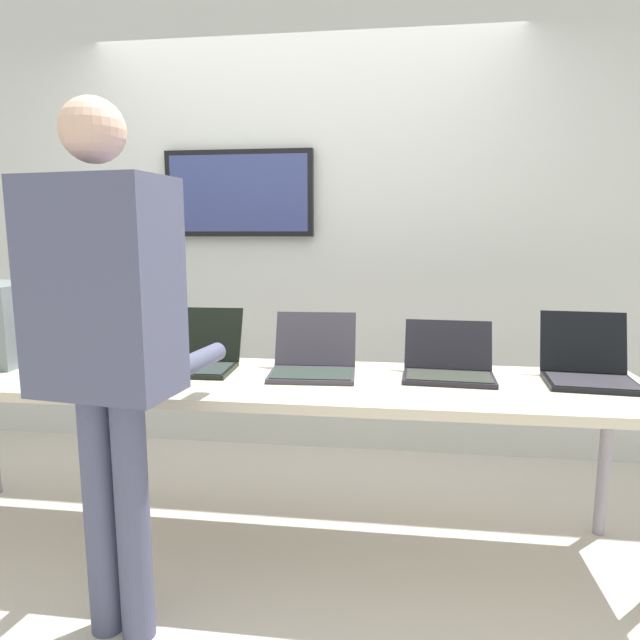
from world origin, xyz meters
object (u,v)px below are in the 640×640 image
(workbench, at_px, (261,388))
(laptop_station_2, at_px, (313,361))
(laptop_station_3, at_px, (448,365))
(laptop_station_4, at_px, (588,367))
(laptop_station_0, at_px, (81,354))
(person, at_px, (107,326))
(laptop_station_1, at_px, (199,356))

(workbench, distance_m, laptop_station_2, 0.26)
(laptop_station_3, relative_size, laptop_station_4, 1.03)
(laptop_station_0, height_order, person, person)
(laptop_station_4, bearing_deg, workbench, -174.76)
(laptop_station_1, height_order, laptop_station_3, laptop_station_1)
(laptop_station_0, bearing_deg, laptop_station_1, 2.17)
(laptop_station_2, distance_m, person, 0.95)
(laptop_station_1, distance_m, person, 0.79)
(laptop_station_2, height_order, laptop_station_3, laptop_station_2)
(laptop_station_3, xyz_separation_m, person, (-1.14, -0.74, 0.27))
(laptop_station_0, bearing_deg, workbench, -6.54)
(laptop_station_4, bearing_deg, laptop_station_3, -179.50)
(laptop_station_2, height_order, person, person)
(workbench, bearing_deg, person, -118.93)
(person, bearing_deg, laptop_station_0, 126.84)
(person, bearing_deg, laptop_station_2, 52.46)
(laptop_station_0, xyz_separation_m, person, (0.54, -0.72, 0.27))
(workbench, distance_m, laptop_station_1, 0.36)
(laptop_station_0, distance_m, laptop_station_2, 1.10)
(laptop_station_0, xyz_separation_m, laptop_station_3, (1.68, 0.02, -0.00))
(laptop_station_2, xyz_separation_m, laptop_station_4, (1.15, 0.02, 0.00))
(laptop_station_2, relative_size, person, 0.22)
(laptop_station_3, height_order, person, person)
(laptop_station_0, relative_size, laptop_station_2, 0.96)
(workbench, distance_m, laptop_station_3, 0.81)
(laptop_station_2, bearing_deg, workbench, -154.47)
(workbench, height_order, laptop_station_1, laptop_station_1)
(person, bearing_deg, laptop_station_4, 23.63)
(workbench, bearing_deg, laptop_station_0, 173.46)
(laptop_station_2, distance_m, laptop_station_4, 1.15)
(workbench, distance_m, laptop_station_4, 1.37)
(laptop_station_3, relative_size, person, 0.22)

